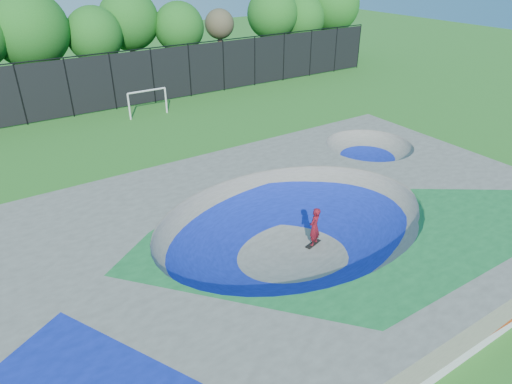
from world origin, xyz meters
TOP-DOWN VIEW (x-y plane):
  - ground at (0.00, 0.00)m, footprint 120.00×120.00m
  - skate_deck at (0.00, 0.00)m, footprint 22.00×14.00m
  - skater at (0.85, -0.19)m, footprint 0.70×0.60m
  - skateboard at (0.85, -0.19)m, footprint 0.81×0.41m
  - soccer_goal at (1.40, 18.25)m, footprint 2.79×0.12m
  - fence at (0.00, 21.00)m, footprint 48.09×0.09m
  - treeline at (-0.82, 25.71)m, footprint 53.38×7.03m

SIDE VIEW (x-z plane):
  - ground at x=0.00m, z-range 0.00..0.00m
  - skateboard at x=0.85m, z-range 0.00..0.05m
  - skate_deck at x=0.00m, z-range 0.00..1.50m
  - skater at x=0.85m, z-range 0.00..1.64m
  - soccer_goal at x=1.40m, z-range 0.35..2.19m
  - fence at x=0.00m, z-range 0.08..4.12m
  - treeline at x=-0.82m, z-range 0.83..9.33m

